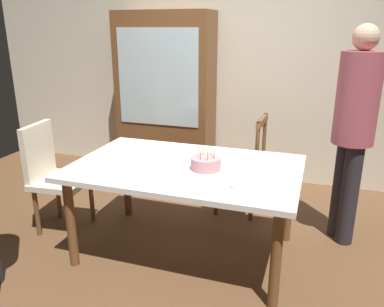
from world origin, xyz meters
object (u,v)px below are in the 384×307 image
(dining_table, at_px, (186,175))
(chair_upholstered, at_px, (52,172))
(plate_far_side, at_px, (186,154))
(china_cabinet, at_px, (166,97))
(chair_spindle_back, at_px, (242,167))
(birthday_cake, at_px, (206,165))
(plate_near_guest, at_px, (247,185))
(plate_near_celebrant, at_px, (115,169))
(person_guest, at_px, (354,124))

(dining_table, height_order, chair_upholstered, chair_upholstered)
(plate_far_side, xyz_separation_m, china_cabinet, (-0.71, 1.31, 0.21))
(chair_spindle_back, bearing_deg, china_cabinet, 146.53)
(birthday_cake, distance_m, plate_far_side, 0.40)
(dining_table, bearing_deg, plate_far_side, 109.23)
(dining_table, distance_m, china_cabinet, 1.77)
(plate_near_guest, distance_m, chair_spindle_back, 1.16)
(birthday_cake, xyz_separation_m, plate_near_celebrant, (-0.64, -0.18, -0.04))
(birthday_cake, xyz_separation_m, china_cabinet, (-0.97, 1.62, 0.17))
(plate_near_celebrant, xyz_separation_m, person_guest, (1.65, 0.86, 0.26))
(chair_upholstered, bearing_deg, chair_spindle_back, 29.46)
(birthday_cake, bearing_deg, chair_upholstered, 177.05)
(plate_near_guest, relative_size, chair_upholstered, 0.23)
(dining_table, height_order, person_guest, person_guest)
(plate_far_side, bearing_deg, china_cabinet, 118.38)
(dining_table, relative_size, person_guest, 0.97)
(chair_upholstered, bearing_deg, plate_near_celebrant, -18.35)
(plate_far_side, bearing_deg, dining_table, -70.77)
(plate_near_celebrant, bearing_deg, person_guest, 27.58)
(person_guest, bearing_deg, chair_spindle_back, 165.27)
(chair_upholstered, relative_size, china_cabinet, 0.50)
(plate_near_guest, height_order, chair_upholstered, chair_upholstered)
(person_guest, bearing_deg, plate_far_side, -163.51)
(plate_near_celebrant, distance_m, plate_near_guest, 0.97)
(plate_near_guest, bearing_deg, plate_near_celebrant, 180.00)
(plate_near_celebrant, xyz_separation_m, plate_near_guest, (0.97, 0.00, 0.00))
(plate_near_guest, xyz_separation_m, person_guest, (0.67, 0.86, 0.26))
(plate_near_guest, bearing_deg, china_cabinet, 125.89)
(plate_near_celebrant, relative_size, chair_spindle_back, 0.23)
(plate_near_celebrant, height_order, chair_spindle_back, chair_spindle_back)
(chair_spindle_back, bearing_deg, birthday_cake, -95.45)
(chair_spindle_back, xyz_separation_m, china_cabinet, (-1.06, 0.70, 0.49))
(plate_near_guest, xyz_separation_m, china_cabinet, (-1.30, 1.80, 0.21))
(chair_upholstered, bearing_deg, plate_near_guest, -8.33)
(dining_table, xyz_separation_m, chair_upholstered, (-1.24, 0.01, -0.13))
(dining_table, bearing_deg, plate_near_celebrant, -152.47)
(plate_near_guest, relative_size, person_guest, 0.13)
(plate_far_side, height_order, person_guest, person_guest)
(chair_upholstered, xyz_separation_m, person_guest, (2.42, 0.60, 0.47))
(plate_near_celebrant, bearing_deg, dining_table, 27.53)
(dining_table, relative_size, plate_far_side, 7.70)
(birthday_cake, height_order, chair_upholstered, chair_upholstered)
(plate_near_celebrant, bearing_deg, chair_upholstered, 161.65)
(birthday_cake, relative_size, chair_upholstered, 0.29)
(dining_table, relative_size, chair_upholstered, 1.78)
(chair_spindle_back, distance_m, person_guest, 1.09)
(china_cabinet, bearing_deg, plate_far_side, -61.62)
(birthday_cake, bearing_deg, dining_table, 161.07)
(birthday_cake, relative_size, person_guest, 0.16)
(dining_table, relative_size, chair_spindle_back, 1.78)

